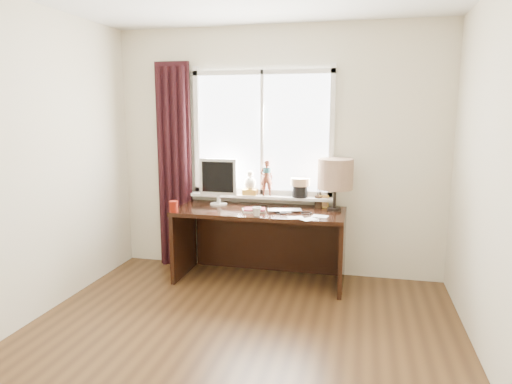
% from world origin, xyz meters
% --- Properties ---
extents(floor, '(3.50, 4.00, 0.00)m').
position_xyz_m(floor, '(0.00, 0.00, 0.00)').
color(floor, '#53351A').
rests_on(floor, ground).
extents(wall_back, '(3.50, 0.00, 2.60)m').
position_xyz_m(wall_back, '(0.00, 2.00, 1.30)').
color(wall_back, beige).
rests_on(wall_back, ground).
extents(laptop, '(0.38, 0.29, 0.03)m').
position_xyz_m(laptop, '(0.16, 1.59, 0.76)').
color(laptop, silver).
rests_on(laptop, desk).
extents(mug, '(0.12, 0.12, 0.09)m').
position_xyz_m(mug, '(-0.07, 1.36, 0.79)').
color(mug, white).
rests_on(mug, desk).
extents(red_cup, '(0.08, 0.08, 0.11)m').
position_xyz_m(red_cup, '(-0.90, 1.33, 0.81)').
color(red_cup, maroon).
rests_on(red_cup, desk).
extents(window, '(1.52, 0.22, 1.40)m').
position_xyz_m(window, '(-0.15, 1.95, 1.31)').
color(window, white).
rests_on(window, ground).
extents(curtain, '(0.38, 0.09, 2.25)m').
position_xyz_m(curtain, '(-1.13, 1.91, 1.12)').
color(curtain, black).
rests_on(curtain, floor).
extents(desk, '(1.70, 0.70, 0.75)m').
position_xyz_m(desk, '(-0.10, 1.73, 0.51)').
color(desk, black).
rests_on(desk, floor).
extents(monitor, '(0.40, 0.18, 0.49)m').
position_xyz_m(monitor, '(-0.58, 1.77, 1.03)').
color(monitor, beige).
rests_on(monitor, desk).
extents(notebook_stack, '(0.26, 0.23, 0.03)m').
position_xyz_m(notebook_stack, '(-0.14, 1.54, 0.77)').
color(notebook_stack, beige).
rests_on(notebook_stack, desk).
extents(brush_holder, '(0.09, 0.09, 0.25)m').
position_xyz_m(brush_holder, '(0.47, 1.89, 0.81)').
color(brush_holder, black).
rests_on(brush_holder, desk).
extents(icon_frame, '(0.10, 0.03, 0.13)m').
position_xyz_m(icon_frame, '(0.52, 1.88, 0.81)').
color(icon_frame, gold).
rests_on(icon_frame, desk).
extents(table_lamp, '(0.35, 0.35, 0.52)m').
position_xyz_m(table_lamp, '(0.63, 1.75, 1.11)').
color(table_lamp, black).
rests_on(table_lamp, desk).
extents(loose_papers, '(0.39, 0.30, 0.00)m').
position_xyz_m(loose_papers, '(0.42, 1.39, 0.75)').
color(loose_papers, white).
rests_on(loose_papers, desk).
extents(desk_cables, '(0.59, 0.38, 0.01)m').
position_xyz_m(desk_cables, '(0.15, 1.60, 0.75)').
color(desk_cables, black).
rests_on(desk_cables, desk).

